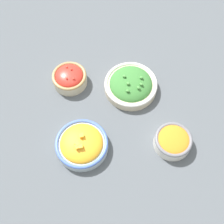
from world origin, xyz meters
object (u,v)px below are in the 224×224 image
at_px(bowl_squash, 82,144).
at_px(bowl_broccoli, 131,85).
at_px(bowl_carrots, 173,141).
at_px(bowl_cherry_tomatoes, 70,78).

relative_size(bowl_squash, bowl_broccoli, 0.91).
bearing_deg(bowl_squash, bowl_carrots, -109.17).
height_order(bowl_cherry_tomatoes, bowl_broccoli, bowl_broccoli).
height_order(bowl_squash, bowl_cherry_tomatoes, bowl_squash).
xyz_separation_m(bowl_carrots, bowl_cherry_tomatoes, (0.35, 0.24, 0.00)).
relative_size(bowl_squash, bowl_cherry_tomatoes, 1.39).
height_order(bowl_squash, bowl_broccoli, bowl_squash).
bearing_deg(bowl_squash, bowl_broccoli, -57.24).
height_order(bowl_squash, bowl_carrots, bowl_squash).
bearing_deg(bowl_carrots, bowl_squash, 70.83).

